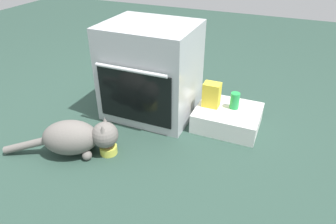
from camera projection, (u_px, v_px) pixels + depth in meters
ground at (124, 143)px, 2.08m from camera, size 8.00×8.00×0.00m
oven at (151, 71)px, 2.27m from camera, size 0.65×0.58×0.70m
pantry_cabinet at (227, 118)px, 2.23m from camera, size 0.45×0.39×0.14m
food_bowl at (108, 149)px, 1.98m from camera, size 0.11×0.11×0.08m
cat at (77, 137)px, 1.93m from camera, size 0.70×0.38×0.24m
snack_bag at (212, 95)px, 2.19m from camera, size 0.12×0.09×0.18m
soda_can at (235, 101)px, 2.18m from camera, size 0.07×0.07×0.12m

